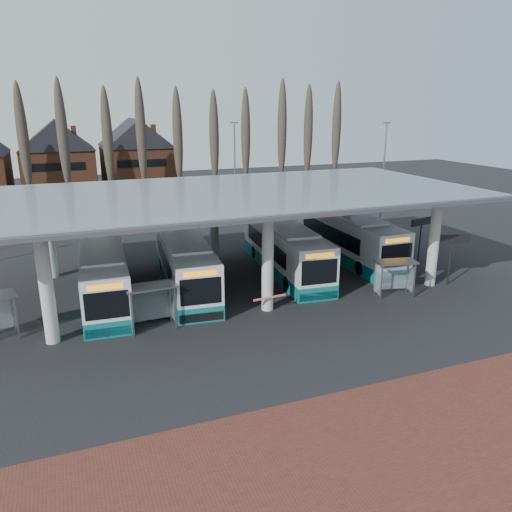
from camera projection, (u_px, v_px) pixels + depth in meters
name	position (u px, v px, depth m)	size (l,w,h in m)	color
ground	(284.00, 326.00, 27.73)	(140.00, 140.00, 0.00)	black
brick_strip	(429.00, 464.00, 17.01)	(70.00, 10.00, 0.03)	brown
station_canopy	(237.00, 200.00, 33.24)	(32.00, 16.00, 6.34)	beige
poplar_row	(162.00, 134.00, 54.67)	(45.10, 1.10, 14.50)	#473D33
townhouse_row	(15.00, 156.00, 59.89)	(36.80, 10.30, 12.25)	brown
lamp_post_b	(235.00, 170.00, 51.48)	(0.80, 0.16, 10.17)	slate
lamp_post_c	(383.00, 171.00, 50.95)	(0.80, 0.16, 10.17)	slate
bus_0	(104.00, 274.00, 31.34)	(3.24, 12.18, 3.35)	silver
bus_1	(185.00, 263.00, 33.34)	(3.75, 12.62, 3.46)	silver
bus_2	(285.00, 249.00, 36.52)	(3.75, 12.85, 3.52)	silver
bus_3	(347.00, 237.00, 39.68)	(3.07, 13.10, 3.62)	silver
shelter_1	(151.00, 297.00, 26.95)	(2.78, 1.50, 2.52)	gray
shelter_2	(394.00, 270.00, 31.69)	(2.75, 1.78, 2.35)	gray
info_sign_0	(452.00, 243.00, 33.30)	(2.32, 0.71, 3.51)	black
info_sign_1	(421.00, 225.00, 38.60)	(2.28, 0.65, 3.44)	black
barrier	(269.00, 298.00, 29.45)	(2.12, 0.67, 1.06)	black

